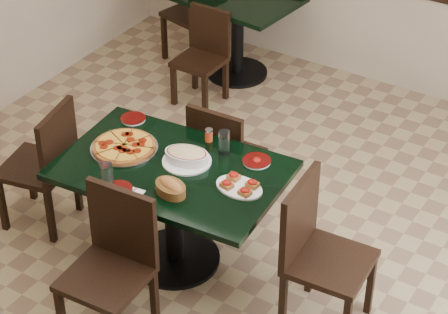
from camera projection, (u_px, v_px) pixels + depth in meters
The scene contains 20 objects.
floor at pixel (212, 259), 5.75m from camera, with size 5.50×5.50×0.00m, color #8B7750.
main_table at pixel (173, 191), 5.42m from camera, with size 1.43×0.98×0.75m.
back_table at pixel (238, 20), 7.48m from camera, with size 1.06×0.82×0.75m.
chair_far at pixel (222, 154), 5.89m from camera, with size 0.43×0.43×0.88m.
chair_near at pixel (114, 258), 4.95m from camera, with size 0.47×0.47×0.96m.
chair_right at pixel (316, 247), 5.02m from camera, with size 0.48×0.48×0.98m.
chair_left at pixel (46, 160), 5.78m from camera, with size 0.51×0.51×0.92m.
back_chair_near at pixel (204, 51), 7.20m from camera, with size 0.38×0.38×0.80m.
back_chair_left at pixel (200, 9), 7.67m from camera, with size 0.52×0.52×0.93m.
pepperoni_pizza at pixel (124, 146), 5.47m from camera, with size 0.43×0.43×0.04m.
lasagna_casserole at pixel (187, 156), 5.34m from camera, with size 0.31×0.31×0.09m.
bread_basket at pixel (171, 187), 5.08m from camera, with size 0.24×0.20×0.09m.
bruschetta_platter at pixel (239, 185), 5.13m from camera, with size 0.32×0.23×0.05m.
side_plate_near at pixel (118, 189), 5.12m from camera, with size 0.17×0.17×0.02m.
side_plate_far_r at pixel (257, 161), 5.36m from camera, with size 0.18×0.18×0.03m.
side_plate_far_l at pixel (133, 119), 5.76m from camera, with size 0.17×0.17×0.02m.
napkin_setting at pixel (127, 195), 5.09m from camera, with size 0.18×0.18×0.01m.
water_glass_a at pixel (224, 142), 5.40m from camera, with size 0.07×0.07×0.15m, color silver.
water_glass_b at pixel (107, 175), 5.11m from camera, with size 0.07×0.07×0.16m, color silver.
pepper_shaker at pixel (209, 135), 5.53m from camera, with size 0.05×0.05×0.09m.
Camera 1 is at (2.36, -3.63, 3.85)m, focal length 70.00 mm.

